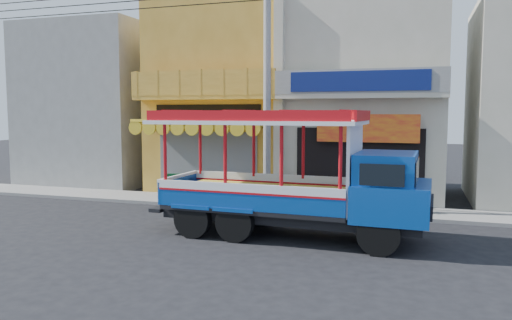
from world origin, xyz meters
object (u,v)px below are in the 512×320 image
at_px(potted_plant_c, 408,198).
at_px(songthaew_truck, 309,178).
at_px(green_sign, 174,188).
at_px(utility_pole, 271,67).
at_px(potted_plant_a, 387,192).
at_px(potted_plant_b, 406,199).

bearing_deg(potted_plant_c, songthaew_truck, 2.21).
bearing_deg(songthaew_truck, green_sign, 146.21).
xyz_separation_m(utility_pole, green_sign, (-4.17, 0.72, -4.51)).
bearing_deg(potted_plant_c, green_sign, -56.38).
relative_size(utility_pole, potted_plant_c, 28.71).
bearing_deg(potted_plant_a, utility_pole, 153.72).
distance_m(green_sign, potted_plant_c, 8.80).
bearing_deg(songthaew_truck, potted_plant_a, 69.44).
bearing_deg(potted_plant_c, potted_plant_b, 9.34).
bearing_deg(potted_plant_a, potted_plant_c, -92.10).
distance_m(green_sign, potted_plant_b, 8.74).
height_order(songthaew_truck, green_sign, songthaew_truck).
bearing_deg(utility_pole, green_sign, 170.21).
height_order(utility_pole, potted_plant_c, utility_pole).
height_order(utility_pole, songthaew_truck, utility_pole).
height_order(utility_pole, potted_plant_b, utility_pole).
relative_size(potted_plant_a, potted_plant_c, 1.04).
bearing_deg(potted_plant_a, potted_plant_b, -99.23).
bearing_deg(green_sign, songthaew_truck, -33.79).
xyz_separation_m(green_sign, potted_plant_b, (8.74, -0.23, 0.06)).
distance_m(green_sign, potted_plant_a, 8.09).
xyz_separation_m(utility_pole, songthaew_truck, (2.08, -3.46, -3.33)).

